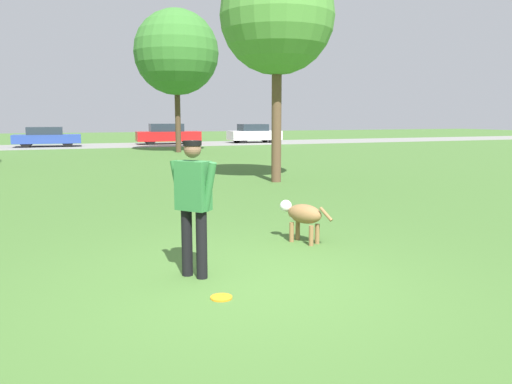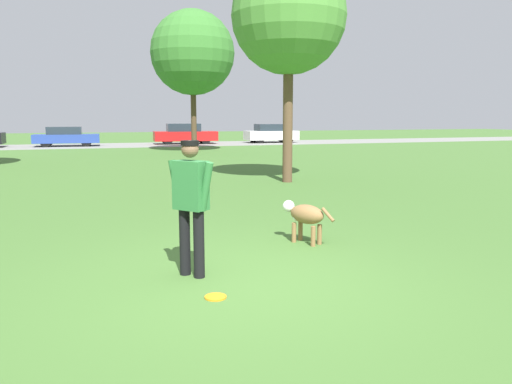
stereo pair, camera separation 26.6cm
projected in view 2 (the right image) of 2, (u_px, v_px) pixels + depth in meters
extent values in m
plane|color=#426B2D|center=(242.00, 284.00, 5.69)|extent=(120.00, 120.00, 0.00)
cube|color=gray|center=(110.00, 145.00, 33.46)|extent=(120.00, 6.00, 0.01)
cylinder|color=black|center=(199.00, 244.00, 5.87)|extent=(0.18, 0.18, 0.81)
cylinder|color=black|center=(185.00, 242.00, 5.98)|extent=(0.18, 0.18, 0.81)
cube|color=#2D7038|center=(191.00, 185.00, 5.82)|extent=(0.42, 0.44, 0.57)
cylinder|color=#2D7038|center=(206.00, 187.00, 5.70)|extent=(0.20, 0.22, 0.58)
cylinder|color=#2D7038|center=(176.00, 184.00, 5.94)|extent=(0.20, 0.22, 0.58)
sphere|color=brown|center=(190.00, 149.00, 5.76)|extent=(0.28, 0.28, 0.20)
cylinder|color=black|center=(190.00, 143.00, 5.75)|extent=(0.30, 0.30, 0.06)
ellipsoid|color=olive|center=(307.00, 214.00, 7.46)|extent=(0.53, 0.65, 0.29)
ellipsoid|color=white|center=(298.00, 216.00, 7.58)|extent=(0.25, 0.24, 0.16)
sphere|color=white|center=(289.00, 206.00, 7.69)|extent=(0.25, 0.25, 0.18)
cylinder|color=olive|center=(294.00, 232.00, 7.57)|extent=(0.09, 0.09, 0.30)
cylinder|color=olive|center=(300.00, 231.00, 7.69)|extent=(0.09, 0.09, 0.30)
cylinder|color=olive|center=(313.00, 236.00, 7.33)|extent=(0.09, 0.09, 0.30)
cylinder|color=olive|center=(319.00, 234.00, 7.44)|extent=(0.09, 0.09, 0.30)
cylinder|color=olive|center=(328.00, 215.00, 7.20)|extent=(0.15, 0.22, 0.20)
cylinder|color=orange|center=(216.00, 297.00, 5.25)|extent=(0.23, 0.23, 0.02)
torus|color=orange|center=(216.00, 297.00, 5.25)|extent=(0.23, 0.23, 0.02)
cylinder|color=#4C3826|center=(194.00, 119.00, 26.92)|extent=(0.29, 0.29, 3.60)
sphere|color=#38752D|center=(193.00, 53.00, 26.41)|extent=(4.46, 4.46, 4.46)
cylinder|color=brown|center=(288.00, 122.00, 14.39)|extent=(0.28, 0.28, 3.48)
sphere|color=#4C8938|center=(289.00, 16.00, 13.95)|extent=(3.23, 3.23, 3.23)
cube|color=#284293|center=(67.00, 139.00, 32.38)|extent=(4.12, 1.84, 0.55)
cube|color=#232D38|center=(64.00, 131.00, 32.27)|extent=(2.16, 1.54, 0.49)
cylinder|color=black|center=(87.00, 140.00, 33.46)|extent=(0.68, 0.22, 0.67)
cylinder|color=black|center=(86.00, 141.00, 32.07)|extent=(0.68, 0.22, 0.67)
cylinder|color=black|center=(48.00, 141.00, 32.75)|extent=(0.68, 0.22, 0.67)
cylinder|color=black|center=(46.00, 142.00, 31.36)|extent=(0.68, 0.22, 0.67)
cube|color=red|center=(185.00, 136.00, 35.32)|extent=(4.48, 1.87, 0.66)
cube|color=#232D38|center=(183.00, 127.00, 35.20)|extent=(2.36, 1.53, 0.55)
cylinder|color=black|center=(202.00, 139.00, 36.39)|extent=(0.66, 0.23, 0.65)
cylinder|color=black|center=(206.00, 140.00, 35.05)|extent=(0.66, 0.23, 0.65)
cylinder|color=black|center=(166.00, 139.00, 35.67)|extent=(0.66, 0.23, 0.65)
cylinder|color=black|center=(168.00, 140.00, 34.32)|extent=(0.66, 0.23, 0.65)
cube|color=white|center=(271.00, 135.00, 37.08)|extent=(3.84, 1.84, 0.66)
cube|color=#232D38|center=(270.00, 127.00, 36.96)|extent=(2.01, 1.57, 0.50)
cylinder|color=black|center=(282.00, 138.00, 38.20)|extent=(0.63, 0.21, 0.63)
cylinder|color=black|center=(289.00, 139.00, 36.74)|extent=(0.63, 0.21, 0.63)
cylinder|color=black|center=(253.00, 138.00, 37.50)|extent=(0.63, 0.21, 0.63)
cylinder|color=black|center=(260.00, 139.00, 36.04)|extent=(0.63, 0.21, 0.63)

